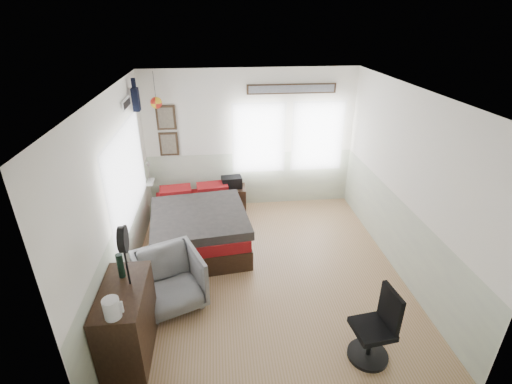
% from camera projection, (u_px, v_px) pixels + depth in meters
% --- Properties ---
extents(ground_plane, '(4.00, 4.50, 0.01)m').
position_uv_depth(ground_plane, '(265.00, 270.00, 5.70)').
color(ground_plane, olive).
extents(room_shell, '(4.02, 4.52, 2.71)m').
position_uv_depth(room_shell, '(259.00, 169.00, 5.15)').
color(room_shell, white).
rests_on(room_shell, ground_plane).
extents(wall_decor, '(3.55, 1.32, 1.44)m').
position_uv_depth(wall_decor, '(189.00, 107.00, 6.43)').
color(wall_decor, '#3A2716').
rests_on(wall_decor, room_shell).
extents(bed, '(1.67, 2.22, 0.66)m').
position_uv_depth(bed, '(199.00, 225.00, 6.29)').
color(bed, '#321F13').
rests_on(bed, ground_plane).
extents(dresser, '(0.48, 1.00, 0.90)m').
position_uv_depth(dresser, '(127.00, 321.00, 4.16)').
color(dresser, '#321F13').
rests_on(dresser, ground_plane).
extents(armchair, '(1.06, 1.07, 0.75)m').
position_uv_depth(armchair, '(170.00, 280.00, 4.90)').
color(armchair, slate).
rests_on(armchair, ground_plane).
extents(nightstand, '(0.54, 0.44, 0.53)m').
position_uv_depth(nightstand, '(232.00, 199.00, 7.27)').
color(nightstand, '#321F13').
rests_on(nightstand, ground_plane).
extents(task_chair, '(0.46, 0.46, 0.92)m').
position_uv_depth(task_chair, '(376.00, 332.00, 4.12)').
color(task_chair, black).
rests_on(task_chair, ground_plane).
extents(kettle, '(0.19, 0.16, 0.22)m').
position_uv_depth(kettle, '(112.00, 308.00, 3.56)').
color(kettle, silver).
rests_on(kettle, dresser).
extents(bottle, '(0.07, 0.07, 0.30)m').
position_uv_depth(bottle, '(121.00, 266.00, 4.10)').
color(bottle, black).
rests_on(bottle, dresser).
extents(stand_fan, '(0.10, 0.30, 0.72)m').
position_uv_depth(stand_fan, '(123.00, 240.00, 3.81)').
color(stand_fan, black).
rests_on(stand_fan, dresser).
extents(black_bag, '(0.40, 0.29, 0.22)m').
position_uv_depth(black_bag, '(232.00, 182.00, 7.11)').
color(black_bag, black).
rests_on(black_bag, nightstand).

